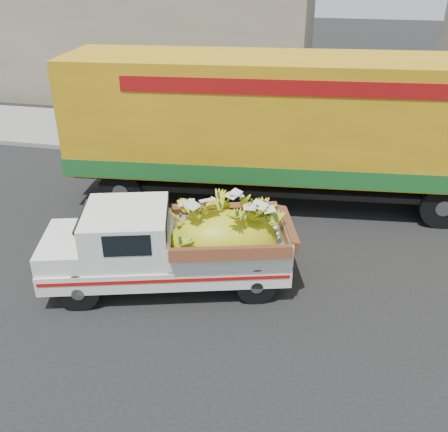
# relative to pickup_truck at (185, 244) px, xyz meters

# --- Properties ---
(ground) EXTENTS (100.00, 100.00, 0.00)m
(ground) POSITION_rel_pickup_truck_xyz_m (0.27, 0.14, -0.89)
(ground) COLOR black
(ground) RESTS_ON ground
(curb) EXTENTS (60.00, 0.25, 0.15)m
(curb) POSITION_rel_pickup_truck_xyz_m (0.27, 6.72, -0.82)
(curb) COLOR gray
(curb) RESTS_ON ground
(sidewalk) EXTENTS (60.00, 4.00, 0.14)m
(sidewalk) POSITION_rel_pickup_truck_xyz_m (0.27, 8.82, -0.82)
(sidewalk) COLOR gray
(sidewalk) RESTS_ON ground
(building_left) EXTENTS (18.00, 6.00, 5.00)m
(building_left) POSITION_rel_pickup_truck_xyz_m (-7.73, 14.72, 1.61)
(building_left) COLOR gray
(building_left) RESTS_ON ground
(pickup_truck) EXTENTS (5.03, 2.97, 1.66)m
(pickup_truck) POSITION_rel_pickup_truck_xyz_m (0.00, 0.00, 0.00)
(pickup_truck) COLOR black
(pickup_truck) RESTS_ON ground
(semi_trailer) EXTENTS (12.04, 3.71, 3.80)m
(semi_trailer) POSITION_rel_pickup_truck_xyz_m (1.85, 4.27, 1.23)
(semi_trailer) COLOR black
(semi_trailer) RESTS_ON ground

